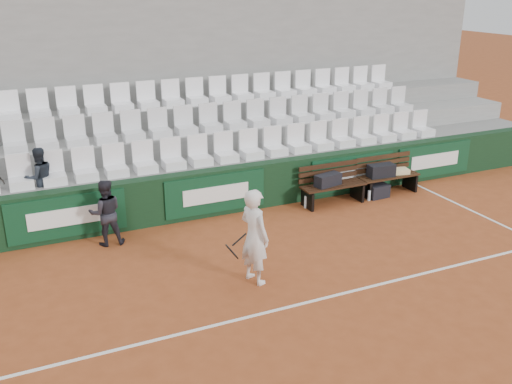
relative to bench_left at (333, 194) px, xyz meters
name	(u,v)px	position (x,y,z in m)	size (l,w,h in m)	color
ground	(314,301)	(-2.46, -3.47, -0.23)	(80.00, 80.00, 0.00)	#9B4823
court_baseline	(314,301)	(-2.46, -3.47, -0.22)	(18.00, 0.06, 0.01)	white
back_barrier	(225,190)	(-2.39, 0.52, 0.28)	(18.00, 0.34, 1.00)	black
grandstand_tier_front	(212,182)	(-2.46, 1.16, 0.28)	(18.00, 0.95, 1.00)	gray
grandstand_tier_mid	(198,161)	(-2.46, 2.11, 0.50)	(18.00, 0.95, 1.45)	#979794
grandstand_tier_back	(185,142)	(-2.46, 3.06, 0.72)	(18.00, 0.95, 1.90)	gray
grandstand_rear_wall	(175,88)	(-2.46, 3.68, 1.98)	(18.00, 0.30, 4.40)	gray
seat_row_front	(213,149)	(-2.46, 0.98, 1.09)	(11.90, 0.44, 0.63)	white
seat_row_mid	(198,119)	(-2.46, 1.93, 1.54)	(11.90, 0.44, 0.63)	silver
seat_row_back	(185,92)	(-2.46, 2.88, 1.99)	(11.90, 0.44, 0.63)	white
bench_left	(333,194)	(0.00, 0.00, 0.00)	(1.50, 0.56, 0.45)	black
bench_right	(388,184)	(1.53, 0.05, 0.00)	(1.50, 0.56, 0.45)	#361E10
sports_bag_left	(328,180)	(-0.14, 0.01, 0.36)	(0.62, 0.26, 0.26)	black
sports_bag_right	(381,171)	(1.30, 0.04, 0.37)	(0.63, 0.29, 0.29)	black
towel	(400,171)	(1.85, 0.05, 0.28)	(0.40, 0.29, 0.11)	beige
sports_bag_ground	(378,191)	(1.16, -0.09, -0.07)	(0.50, 0.31, 0.31)	black
water_bottle_near	(306,202)	(-0.67, 0.03, -0.09)	(0.08, 0.08, 0.27)	silver
water_bottle_far	(369,195)	(0.85, -0.18, -0.10)	(0.07, 0.07, 0.25)	silver
tennis_player	(254,236)	(-3.05, -2.49, 0.59)	(0.77, 0.68, 1.63)	silver
ball_kid	(106,213)	(-5.00, -0.04, 0.42)	(0.62, 0.49, 1.29)	black
spectator_c	(37,155)	(-6.02, 1.03, 1.37)	(0.58, 0.45, 1.19)	#1C222B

